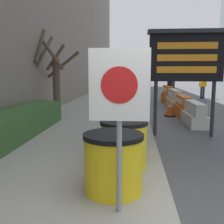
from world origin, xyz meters
name	(u,v)px	position (x,y,z in m)	size (l,w,h in m)	color
hedge_strip	(12,126)	(-3.40, 3.30, 0.45)	(0.90, 5.33, 0.65)	#335628
bare_tree	(54,74)	(-3.48, 7.07, 1.66)	(1.46, 1.44, 3.22)	#4C3D2D
barrel_drum_foreground	(113,163)	(-0.77, 0.74, 0.52)	(0.80, 0.80, 0.79)	yellow
barrel_drum_middle	(124,144)	(-0.67, 1.68, 0.52)	(0.80, 0.80, 0.79)	yellow
barrel_drum_back	(125,131)	(-0.69, 2.63, 0.52)	(0.80, 0.80, 0.79)	yellow
warning_sign	(119,98)	(-0.67, 0.22, 1.43)	(0.65, 0.08, 1.83)	gray
message_board	(186,58)	(0.83, 4.49, 2.09)	(2.01, 0.36, 2.79)	#28282B
jersey_barrier_white	(195,115)	(1.48, 6.08, 0.33)	(0.56, 1.73, 0.76)	silver
jersey_barrier_orange_near	(183,106)	(1.48, 8.19, 0.34)	(0.53, 1.76, 0.78)	orange
jersey_barrier_cream	(174,100)	(1.48, 10.52, 0.38)	(0.56, 2.16, 0.87)	beige
jersey_barrier_orange_far	(168,95)	(1.48, 13.10, 0.42)	(0.57, 2.00, 0.95)	orange
traffic_cone_near	(170,107)	(0.91, 7.81, 0.35)	(0.40, 0.40, 0.71)	black
traffic_light_near_curb	(150,61)	(0.73, 18.17, 2.57)	(0.28, 0.45, 3.52)	#2D2D30
pedestrian_worker	(171,85)	(1.64, 12.97, 0.99)	(0.46, 0.51, 1.67)	#333338
pedestrian_passerby	(203,84)	(4.05, 15.31, 0.96)	(0.50, 0.43, 1.63)	#23283D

